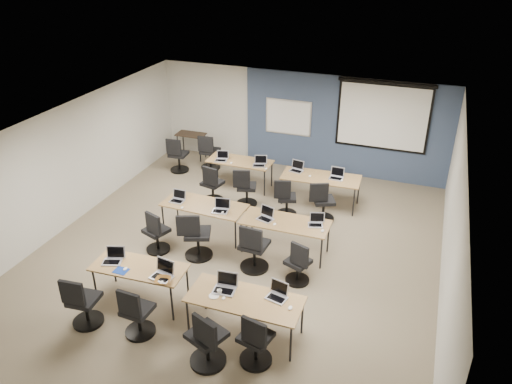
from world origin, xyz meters
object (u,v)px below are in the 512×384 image
at_px(laptop_3, 277,294).
at_px(task_chair_3, 255,344).
at_px(task_chair_0, 83,305).
at_px(spare_chair_a, 209,155).
at_px(utility_table, 191,137).
at_px(laptop_4, 178,198).
at_px(task_chair_4, 156,235).
at_px(training_table_front_right, 245,300).
at_px(task_chair_7, 298,266).
at_px(whiteboard, 288,117).
at_px(task_chair_1, 136,316).
at_px(laptop_0, 113,258).
at_px(training_table_mid_right, 285,223).
at_px(training_table_back_left, 240,162).
at_px(laptop_1, 163,273).
at_px(training_table_back_right, 321,178).
at_px(task_chair_9, 245,190).
at_px(training_table_mid_left, 204,206).
at_px(spare_chair_b, 178,158).
at_px(task_chair_5, 196,239).
at_px(training_table_front_left, 139,269).
at_px(laptop_5, 221,208).
at_px(laptop_9, 260,163).
at_px(projector_screen, 383,112).
at_px(task_chair_8, 212,187).
at_px(laptop_10, 297,168).
at_px(laptop_7, 316,222).
at_px(laptop_2, 225,286).
at_px(task_chair_2, 207,343).
at_px(task_chair_6, 254,251).
at_px(laptop_11, 337,176).
at_px(laptop_6, 266,216).

xyz_separation_m(laptop_3, task_chair_3, (-0.09, -0.78, -0.38)).
height_order(task_chair_0, spare_chair_a, spare_chair_a).
distance_m(utility_table, spare_chair_a, 1.00).
height_order(laptop_4, task_chair_4, task_chair_4).
bearing_deg(training_table_front_right, task_chair_7, 74.00).
bearing_deg(whiteboard, task_chair_1, -92.58).
bearing_deg(spare_chair_a, task_chair_3, -63.88).
bearing_deg(whiteboard, task_chair_7, -70.89).
bearing_deg(laptop_0, task_chair_7, 7.44).
xyz_separation_m(training_table_mid_right, training_table_back_left, (-1.99, 2.50, -0.00)).
distance_m(laptop_1, task_chair_7, 2.52).
distance_m(training_table_back_right, task_chair_9, 1.84).
relative_size(training_table_front_right, task_chair_1, 1.89).
height_order(training_table_mid_left, training_table_back_left, same).
relative_size(laptop_1, spare_chair_b, 0.36).
xyz_separation_m(task_chair_5, task_chair_9, (0.14, 2.40, -0.03)).
relative_size(training_table_front_left, task_chair_3, 1.68).
xyz_separation_m(training_table_mid_right, laptop_4, (-2.46, 0.04, 0.10)).
height_order(laptop_1, laptop_5, laptop_1).
height_order(task_chair_3, laptop_9, task_chair_3).
height_order(projector_screen, task_chair_8, projector_screen).
relative_size(laptop_10, spare_chair_b, 0.31).
relative_size(training_table_back_right, task_chair_4, 1.90).
distance_m(training_table_front_left, laptop_7, 3.55).
bearing_deg(task_chair_7, spare_chair_a, 152.66).
distance_m(laptop_1, laptop_2, 1.13).
bearing_deg(whiteboard, task_chair_2, -82.27).
relative_size(task_chair_6, spare_chair_b, 1.04).
height_order(laptop_11, utility_table, laptop_11).
height_order(training_table_mid_left, task_chair_8, task_chair_8).
xyz_separation_m(training_table_back_left, utility_table, (-2.03, 1.25, -0.04)).
bearing_deg(task_chair_4, laptop_11, 67.11).
height_order(training_table_back_right, laptop_9, laptop_9).
relative_size(task_chair_5, spare_chair_b, 1.05).
bearing_deg(utility_table, training_table_mid_left, -60.70).
height_order(laptop_0, task_chair_4, same).
height_order(training_table_mid_left, task_chair_6, task_chair_6).
relative_size(whiteboard, task_chair_7, 1.35).
distance_m(training_table_front_left, task_chair_7, 2.89).
distance_m(training_table_front_left, task_chair_9, 3.98).
bearing_deg(laptop_0, training_table_back_left, 66.29).
relative_size(laptop_2, laptop_7, 1.21).
height_order(training_table_front_left, task_chair_7, task_chair_7).
distance_m(task_chair_2, task_chair_3, 0.73).
height_order(laptop_6, task_chair_7, laptop_6).
relative_size(projector_screen, task_chair_2, 2.29).
bearing_deg(training_table_back_left, projector_screen, 26.85).
bearing_deg(laptop_11, projector_screen, 69.24).
distance_m(whiteboard, laptop_6, 4.30).
height_order(training_table_front_left, laptop_0, laptop_0).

